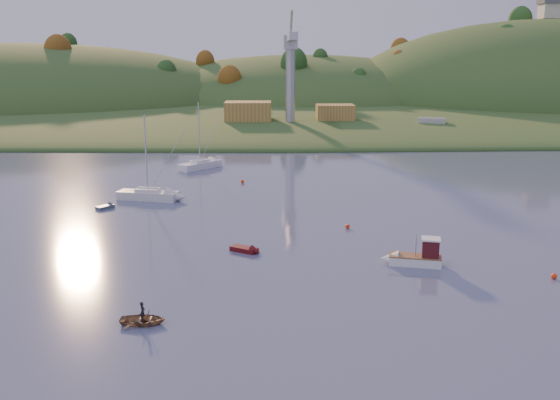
{
  "coord_description": "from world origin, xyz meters",
  "views": [
    {
      "loc": [
        -3.23,
        -27.06,
        18.53
      ],
      "look_at": [
        -2.02,
        36.37,
        3.53
      ],
      "focal_mm": 40.0,
      "sensor_mm": 36.0,
      "label": 1
    }
  ],
  "objects_px": {
    "sailboat_near": "(200,164)",
    "sailboat_far": "(148,194)",
    "red_tender": "(249,250)",
    "grey_dinghy": "(108,206)",
    "canoe": "(143,320)",
    "fishing_boat": "(411,257)"
  },
  "relations": [
    {
      "from": "grey_dinghy",
      "to": "red_tender",
      "type": "bearing_deg",
      "value": -96.99
    },
    {
      "from": "red_tender",
      "to": "grey_dinghy",
      "type": "xyz_separation_m",
      "value": [
        -17.82,
        17.96,
        -0.02
      ]
    },
    {
      "from": "fishing_boat",
      "to": "canoe",
      "type": "bearing_deg",
      "value": 42.51
    },
    {
      "from": "canoe",
      "to": "grey_dinghy",
      "type": "xyz_separation_m",
      "value": [
        -10.82,
        33.92,
        -0.13
      ]
    },
    {
      "from": "fishing_boat",
      "to": "sailboat_near",
      "type": "distance_m",
      "value": 53.96
    },
    {
      "from": "sailboat_near",
      "to": "red_tender",
      "type": "xyz_separation_m",
      "value": [
        9.39,
        -44.54,
        -0.48
      ]
    },
    {
      "from": "canoe",
      "to": "grey_dinghy",
      "type": "height_order",
      "value": "grey_dinghy"
    },
    {
      "from": "sailboat_far",
      "to": "fishing_boat",
      "type": "bearing_deg",
      "value": -29.72
    },
    {
      "from": "sailboat_near",
      "to": "red_tender",
      "type": "distance_m",
      "value": 45.53
    },
    {
      "from": "red_tender",
      "to": "fishing_boat",
      "type": "bearing_deg",
      "value": 17.53
    },
    {
      "from": "red_tender",
      "to": "canoe",
      "type": "bearing_deg",
      "value": -81.61
    },
    {
      "from": "fishing_boat",
      "to": "sailboat_near",
      "type": "bearing_deg",
      "value": -50.47
    },
    {
      "from": "sailboat_far",
      "to": "canoe",
      "type": "relative_size",
      "value": 3.42
    },
    {
      "from": "sailboat_near",
      "to": "sailboat_far",
      "type": "relative_size",
      "value": 0.99
    },
    {
      "from": "sailboat_near",
      "to": "sailboat_far",
      "type": "bearing_deg",
      "value": -150.2
    },
    {
      "from": "fishing_boat",
      "to": "grey_dinghy",
      "type": "xyz_separation_m",
      "value": [
        -32.43,
        21.75,
        -0.56
      ]
    },
    {
      "from": "fishing_boat",
      "to": "grey_dinghy",
      "type": "distance_m",
      "value": 39.05
    },
    {
      "from": "sailboat_far",
      "to": "grey_dinghy",
      "type": "distance_m",
      "value": 5.96
    },
    {
      "from": "fishing_boat",
      "to": "grey_dinghy",
      "type": "bearing_deg",
      "value": -20.73
    },
    {
      "from": "sailboat_near",
      "to": "grey_dinghy",
      "type": "distance_m",
      "value": 27.89
    },
    {
      "from": "canoe",
      "to": "fishing_boat",
      "type": "bearing_deg",
      "value": -59.96
    },
    {
      "from": "fishing_boat",
      "to": "red_tender",
      "type": "bearing_deg",
      "value": -1.41
    }
  ]
}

